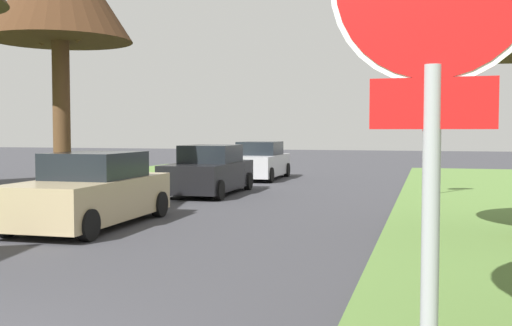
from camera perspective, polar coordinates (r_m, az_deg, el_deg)
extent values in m
cube|color=red|center=(2.48, 16.11, 5.36)|extent=(0.48, 0.05, 0.20)
cylinder|color=#9EA0A5|center=(19.59, 15.90, 0.35)|extent=(0.07, 0.38, 2.24)
cylinder|color=white|center=(19.77, 15.96, 4.53)|extent=(0.81, 0.13, 0.80)
cylinder|color=red|center=(19.78, 15.96, 4.53)|extent=(0.76, 0.14, 0.76)
cube|color=red|center=(19.70, 15.94, 3.17)|extent=(0.48, 0.06, 0.20)
cylinder|color=brown|center=(18.49, -17.66, 3.76)|extent=(0.49, 0.49, 4.55)
cylinder|color=brown|center=(18.32, -17.44, 12.42)|extent=(0.85, 0.92, 1.10)
cylinder|color=brown|center=(19.37, -17.66, 12.11)|extent=(1.34, 0.89, 1.26)
cube|color=tan|center=(13.57, -15.14, -3.22)|extent=(1.94, 4.45, 0.85)
cube|color=black|center=(13.71, -14.73, -0.19)|extent=(1.66, 2.07, 0.56)
cylinder|color=black|center=(11.76, -15.37, -5.60)|extent=(0.22, 0.61, 0.60)
cylinder|color=black|center=(12.70, -22.24, -5.08)|extent=(0.22, 0.61, 0.60)
cylinder|color=black|center=(14.69, -8.98, -3.82)|extent=(0.22, 0.61, 0.60)
cylinder|color=black|center=(15.46, -14.93, -3.54)|extent=(0.22, 0.61, 0.60)
cube|color=black|center=(19.77, -4.42, -1.19)|extent=(1.94, 4.45, 0.85)
cube|color=black|center=(19.93, -4.23, 0.88)|extent=(1.66, 2.07, 0.56)
cylinder|color=black|center=(17.96, -3.47, -2.54)|extent=(0.22, 0.61, 0.60)
cylinder|color=black|center=(18.56, -8.60, -2.39)|extent=(0.22, 0.61, 0.60)
cylinder|color=black|center=(21.11, -0.74, -1.70)|extent=(0.22, 0.61, 0.60)
cylinder|color=black|center=(21.63, -5.20, -1.60)|extent=(0.22, 0.61, 0.60)
cube|color=#BCBCC1|center=(25.77, 0.27, -0.19)|extent=(1.94, 4.45, 0.85)
cube|color=black|center=(25.95, 0.39, 1.39)|extent=(1.66, 2.07, 0.56)
cylinder|color=black|center=(23.98, 1.33, -1.13)|extent=(0.22, 0.61, 0.60)
cylinder|color=black|center=(24.43, -2.65, -1.06)|extent=(0.22, 0.61, 0.60)
cylinder|color=black|center=(27.20, 2.89, -0.64)|extent=(0.22, 0.61, 0.60)
cylinder|color=black|center=(27.59, -0.66, -0.58)|extent=(0.22, 0.61, 0.60)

